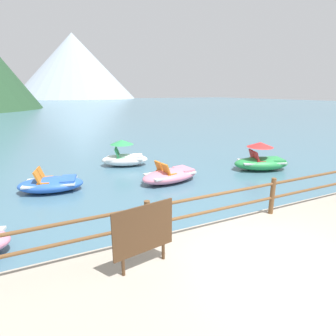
{
  "coord_description": "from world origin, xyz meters",
  "views": [
    {
      "loc": [
        -3.5,
        -3.17,
        3.43
      ],
      "look_at": [
        0.42,
        5.0,
        0.9
      ],
      "focal_mm": 29.33,
      "sensor_mm": 36.0,
      "label": 1
    }
  ],
  "objects_px": {
    "pedal_boat_1": "(51,184)",
    "pedal_boat_3": "(170,175)",
    "sign_board": "(144,230)",
    "pedal_boat_2": "(125,157)",
    "pedal_boat_0": "(261,161)"
  },
  "relations": [
    {
      "from": "pedal_boat_1",
      "to": "pedal_boat_3",
      "type": "xyz_separation_m",
      "value": [
        4.28,
        -0.89,
        0.0
      ]
    },
    {
      "from": "pedal_boat_3",
      "to": "sign_board",
      "type": "bearing_deg",
      "value": -120.56
    },
    {
      "from": "pedal_boat_1",
      "to": "sign_board",
      "type": "bearing_deg",
      "value": -78.67
    },
    {
      "from": "pedal_boat_2",
      "to": "pedal_boat_0",
      "type": "bearing_deg",
      "value": -32.44
    },
    {
      "from": "pedal_boat_2",
      "to": "pedal_boat_3",
      "type": "relative_size",
      "value": 0.95
    },
    {
      "from": "pedal_boat_0",
      "to": "pedal_boat_3",
      "type": "height_order",
      "value": "pedal_boat_0"
    },
    {
      "from": "pedal_boat_3",
      "to": "pedal_boat_0",
      "type": "bearing_deg",
      "value": -2.75
    },
    {
      "from": "pedal_boat_0",
      "to": "pedal_boat_2",
      "type": "distance_m",
      "value": 6.34
    },
    {
      "from": "pedal_boat_2",
      "to": "pedal_boat_1",
      "type": "bearing_deg",
      "value": -145.96
    },
    {
      "from": "pedal_boat_0",
      "to": "pedal_boat_3",
      "type": "bearing_deg",
      "value": 177.25
    },
    {
      "from": "pedal_boat_0",
      "to": "pedal_boat_1",
      "type": "distance_m",
      "value": 8.83
    },
    {
      "from": "sign_board",
      "to": "pedal_boat_0",
      "type": "height_order",
      "value": "sign_board"
    },
    {
      "from": "sign_board",
      "to": "pedal_boat_3",
      "type": "bearing_deg",
      "value": 59.44
    },
    {
      "from": "sign_board",
      "to": "pedal_boat_0",
      "type": "xyz_separation_m",
      "value": [
        7.54,
        4.98,
        -0.71
      ]
    },
    {
      "from": "pedal_boat_1",
      "to": "pedal_boat_0",
      "type": "bearing_deg",
      "value": -7.16
    }
  ]
}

